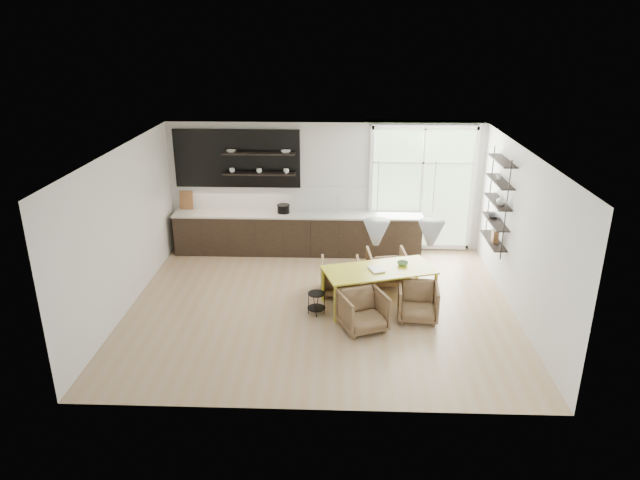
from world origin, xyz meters
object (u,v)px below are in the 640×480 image
Objects in this scene: armchair_front_right at (418,302)px; armchair_back_right at (386,267)px; wire_stool at (316,300)px; dining_table at (379,272)px; armchair_front_left at (363,311)px; armchair_back_left at (340,276)px.

armchair_back_right is at bearing 111.39° from armchair_front_right.
wire_stool is (-1.34, -1.35, -0.08)m from armchair_back_right.
dining_table reaches higher than armchair_back_right.
armchair_front_right is (0.98, 0.40, -0.02)m from armchair_front_left.
armchair_front_right is at bearing 101.98° from armchair_back_right.
armchair_back_right is 1.91m from wire_stool.
dining_table reaches higher than wire_stool.
armchair_back_left is 1.70m from armchair_front_right.
armchair_back_left is 1.03m from armchair_back_right.
dining_table reaches higher than armchair_back_left.
armchair_back_right is at bearing 51.59° from armchair_front_left.
armchair_back_right reaches higher than armchair_front_right.
armchair_back_right is 1.53m from armchair_front_right.
dining_table is at bearing 72.35° from armchair_back_right.
dining_table reaches higher than armchair_front_right.
armchair_front_left is at bearing 104.63° from armchair_back_left.
wire_stool is (-0.81, 0.51, -0.07)m from armchair_front_left.
armchair_front_left is (-0.31, -0.89, -0.34)m from dining_table.
armchair_back_left is 0.99m from wire_stool.
armchair_back_left is (-0.71, 0.51, -0.33)m from dining_table.
wire_stool is at bearing 63.83° from armchair_back_left.
dining_table is 5.24× the size of wire_stool.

